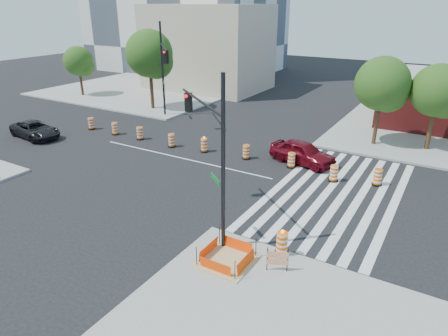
# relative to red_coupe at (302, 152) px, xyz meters

# --- Properties ---
(ground) EXTENTS (120.00, 120.00, 0.00)m
(ground) POSITION_rel_red_coupe_xyz_m (-7.62, -3.45, -0.78)
(ground) COLOR black
(ground) RESTS_ON ground
(sidewalk_nw) EXTENTS (22.00, 22.00, 0.15)m
(sidewalk_nw) POSITION_rel_red_coupe_xyz_m (-25.62, 14.55, -0.70)
(sidewalk_nw) COLOR gray
(sidewalk_nw) RESTS_ON ground
(crosswalk_east) EXTENTS (6.75, 13.50, 0.01)m
(crosswalk_east) POSITION_rel_red_coupe_xyz_m (3.33, -3.45, -0.77)
(crosswalk_east) COLOR silver
(crosswalk_east) RESTS_ON ground
(lane_centerline) EXTENTS (14.00, 0.12, 0.01)m
(lane_centerline) POSITION_rel_red_coupe_xyz_m (-7.62, -3.45, -0.77)
(lane_centerline) COLOR silver
(lane_centerline) RESTS_ON ground
(excavation_pit) EXTENTS (2.20, 2.20, 0.90)m
(excavation_pit) POSITION_rel_red_coupe_xyz_m (1.38, -12.45, -0.56)
(excavation_pit) COLOR tan
(excavation_pit) RESTS_ON ground
(beige_midrise) EXTENTS (14.00, 10.00, 10.00)m
(beige_midrise) POSITION_rel_red_coupe_xyz_m (-19.62, 18.55, 4.22)
(beige_midrise) COLOR tan
(beige_midrise) RESTS_ON ground
(red_coupe) EXTENTS (4.85, 2.71, 1.56)m
(red_coupe) POSITION_rel_red_coupe_xyz_m (0.00, 0.00, 0.00)
(red_coupe) COLOR #5E0814
(red_coupe) RESTS_ON ground
(dark_suv) EXTENTS (5.02, 2.77, 1.33)m
(dark_suv) POSITION_rel_red_coupe_xyz_m (-20.59, -5.74, -0.12)
(dark_suv) COLOR black
(dark_suv) RESTS_ON ground
(signal_pole_se) EXTENTS (4.61, 3.66, 7.62)m
(signal_pole_se) POSITION_rel_red_coupe_xyz_m (-0.56, -10.60, 3.90)
(signal_pole_se) COLOR black
(signal_pole_se) RESTS_ON ground
(signal_pole_nw) EXTENTS (4.48, 4.81, 8.50)m
(signal_pole_nw) POSITION_rel_red_coupe_xyz_m (-14.62, 3.65, 4.42)
(signal_pole_nw) COLOR black
(signal_pole_nw) RESTS_ON ground
(pit_drum) EXTENTS (0.61, 0.61, 1.20)m
(pit_drum) POSITION_rel_red_coupe_xyz_m (3.14, -10.80, -0.13)
(pit_drum) COLOR black
(pit_drum) RESTS_ON ground
(barricade) EXTENTS (0.83, 0.42, 1.06)m
(barricade) POSITION_rel_red_coupe_xyz_m (3.45, -11.97, -0.05)
(barricade) COLOR #F35905
(barricade) RESTS_ON ground
(tree_north_a) EXTENTS (3.34, 3.33, 5.66)m
(tree_north_a) POSITION_rel_red_coupe_xyz_m (-29.65, 7.00, 3.02)
(tree_north_a) COLOR #382314
(tree_north_a) RESTS_ON ground
(tree_north_b) EXTENTS (4.63, 4.63, 7.87)m
(tree_north_b) POSITION_rel_red_coupe_xyz_m (-18.45, 6.36, 4.51)
(tree_north_b) COLOR #382314
(tree_north_b) RESTS_ON ground
(tree_north_c) EXTENTS (3.93, 3.93, 6.69)m
(tree_north_c) POSITION_rel_red_coupe_xyz_m (3.44, 6.38, 3.71)
(tree_north_c) COLOR #382314
(tree_north_c) RESTS_ON ground
(tree_north_d) EXTENTS (3.74, 3.72, 6.33)m
(tree_north_d) POSITION_rel_red_coupe_xyz_m (7.06, 7.18, 3.47)
(tree_north_d) COLOR #382314
(tree_north_d) RESTS_ON ground
(median_drum_0) EXTENTS (0.60, 0.60, 1.02)m
(median_drum_0) POSITION_rel_red_coupe_xyz_m (-18.45, -1.85, -0.30)
(median_drum_0) COLOR black
(median_drum_0) RESTS_ON ground
(median_drum_1) EXTENTS (0.60, 0.60, 1.02)m
(median_drum_1) POSITION_rel_red_coupe_xyz_m (-15.60, -1.87, -0.30)
(median_drum_1) COLOR black
(median_drum_1) RESTS_ON ground
(median_drum_2) EXTENTS (0.60, 0.60, 1.02)m
(median_drum_2) POSITION_rel_red_coupe_xyz_m (-12.96, -1.78, -0.30)
(median_drum_2) COLOR black
(median_drum_2) RESTS_ON ground
(median_drum_3) EXTENTS (0.60, 0.60, 1.02)m
(median_drum_3) POSITION_rel_red_coupe_xyz_m (-9.68, -1.91, -0.30)
(median_drum_3) COLOR black
(median_drum_3) RESTS_ON ground
(median_drum_4) EXTENTS (0.60, 0.60, 1.18)m
(median_drum_4) POSITION_rel_red_coupe_xyz_m (-6.96, -1.54, -0.29)
(median_drum_4) COLOR black
(median_drum_4) RESTS_ON ground
(median_drum_5) EXTENTS (0.60, 0.60, 1.02)m
(median_drum_5) POSITION_rel_red_coupe_xyz_m (-3.65, -1.22, -0.30)
(median_drum_5) COLOR black
(median_drum_5) RESTS_ON ground
(median_drum_6) EXTENTS (0.60, 0.60, 1.02)m
(median_drum_6) POSITION_rel_red_coupe_xyz_m (-0.34, -1.09, -0.30)
(median_drum_6) COLOR black
(median_drum_6) RESTS_ON ground
(median_drum_7) EXTENTS (0.60, 0.60, 1.02)m
(median_drum_7) POSITION_rel_red_coupe_xyz_m (2.73, -1.84, -0.30)
(median_drum_7) COLOR black
(median_drum_7) RESTS_ON ground
(median_drum_8) EXTENTS (0.60, 0.60, 1.02)m
(median_drum_8) POSITION_rel_red_coupe_xyz_m (5.14, -1.06, -0.30)
(median_drum_8) COLOR black
(median_drum_8) RESTS_ON ground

